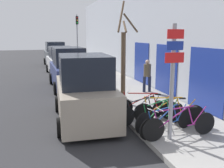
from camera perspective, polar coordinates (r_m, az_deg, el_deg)
name	(u,v)px	position (r m, az deg, el deg)	size (l,w,h in m)	color
ground_plane	(74,90)	(14.28, -8.71, -1.30)	(80.00, 80.00, 0.00)	#28282B
sidewalk_curb	(106,78)	(17.46, -1.49, 1.36)	(3.20, 32.00, 0.15)	gray
building_facade	(130,32)	(17.63, 4.17, 11.70)	(0.23, 32.00, 6.50)	#B2B7C1
signpost	(172,79)	(6.95, 13.63, 1.21)	(0.56, 0.14, 3.20)	#939399
bicycle_0	(180,125)	(7.45, 15.29, -8.94)	(2.35, 0.44, 0.93)	black
bicycle_1	(168,122)	(7.67, 12.63, -8.43)	(2.09, 0.77, 0.85)	black
bicycle_2	(161,116)	(8.08, 11.22, -7.20)	(2.12, 0.91, 0.92)	black
bicycle_3	(169,113)	(8.43, 12.87, -6.40)	(2.15, 0.91, 0.95)	black
bicycle_4	(144,111)	(8.61, 7.26, -6.11)	(1.95, 0.85, 0.83)	black
bicycle_5	(146,107)	(8.97, 7.76, -5.20)	(2.00, 1.17, 0.92)	black
parked_car_0	(85,92)	(8.91, -6.29, -1.83)	(2.21, 4.38, 2.38)	gray
parked_car_1	(68,70)	(14.67, -9.96, 3.20)	(2.06, 4.83, 2.36)	navy
parked_car_2	(61,62)	(20.05, -11.56, 5.04)	(2.28, 4.69, 2.18)	silver
parked_car_3	(55,55)	(25.72, -12.89, 6.50)	(2.21, 4.54, 2.37)	#51565B
pedestrian_near	(147,73)	(12.89, 8.05, 2.41)	(0.44, 0.37, 1.67)	#1E2338
pedestrian_far	(95,62)	(18.76, -4.00, 5.07)	(0.41, 0.35, 1.58)	#333338
street_tree	(123,62)	(10.52, 2.64, 5.12)	(1.10, 0.93, 4.25)	brown
traffic_light	(77,35)	(20.94, -7.93, 11.03)	(0.20, 0.30, 4.50)	#939399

